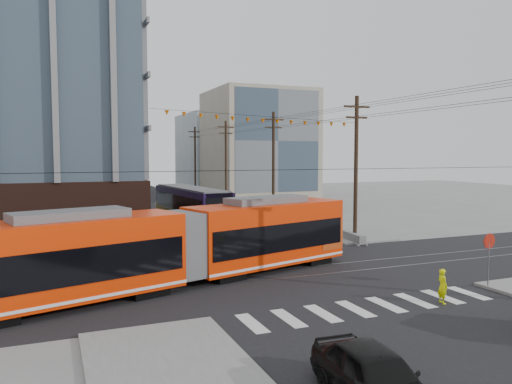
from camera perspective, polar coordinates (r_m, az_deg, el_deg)
ground at (r=25.29m, az=8.95°, el=-10.98°), size 160.00×160.00×0.00m
bg_bldg_nw_near at (r=72.95m, az=-25.89°, el=5.73°), size 18.00×16.00×18.00m
bg_bldg_ne_near at (r=74.58m, az=0.25°, el=5.36°), size 14.00×14.00×16.00m
bg_bldg_nw_far at (r=92.86m, az=-23.32°, el=6.04°), size 16.00×18.00×20.00m
bg_bldg_ne_far at (r=93.97m, az=-3.34°, el=4.53°), size 16.00×16.00×14.00m
utility_pole_far at (r=79.69m, az=-6.97°, el=3.46°), size 0.30×0.30×11.00m
streetcar at (r=25.72m, az=-8.39°, el=-6.08°), size 21.04×8.85×4.06m
city_bus at (r=46.37m, az=-7.41°, el=-1.64°), size 4.04×13.35×3.72m
black_sedan at (r=14.29m, az=13.51°, el=-19.95°), size 2.18×4.85×1.62m
parked_car_silver at (r=34.12m, az=-8.99°, el=-5.60°), size 1.79×4.91×1.61m
parked_car_white at (r=39.17m, az=-10.94°, el=-4.52°), size 3.03×5.07×1.38m
parked_car_grey at (r=45.90m, az=-12.42°, el=-3.25°), size 3.64×5.38×1.37m
pedestrian at (r=24.10m, az=20.54°, el=-10.04°), size 0.44×0.61×1.57m
stop_sign at (r=27.43m, az=25.04°, el=-7.35°), size 0.83×0.83×2.59m
jersey_barrier at (r=38.72m, az=10.92°, el=-5.11°), size 1.32×3.71×0.73m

